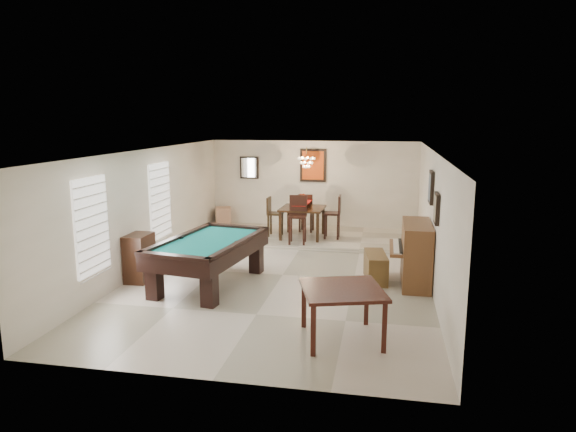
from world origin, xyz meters
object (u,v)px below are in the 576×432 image
(apothecary_chest, at_px, (139,258))
(dining_chair_east, at_px, (332,217))
(upright_piano, at_px, (409,253))
(dining_chair_north, at_px, (307,212))
(dining_chair_west, at_px, (275,217))
(flower_vase, at_px, (303,198))
(corner_bench, at_px, (223,216))
(pool_table, at_px, (209,263))
(dining_table, at_px, (302,220))
(dining_chair_south, at_px, (297,220))
(square_table, at_px, (342,314))
(chandelier, at_px, (306,158))
(piano_bench, at_px, (376,267))

(apothecary_chest, height_order, dining_chair_east, dining_chair_east)
(upright_piano, distance_m, dining_chair_east, 3.62)
(dining_chair_north, distance_m, dining_chair_west, 1.02)
(flower_vase, relative_size, corner_bench, 0.47)
(pool_table, distance_m, dining_chair_east, 4.42)
(dining_table, height_order, dining_chair_south, dining_chair_south)
(apothecary_chest, distance_m, dining_table, 4.75)
(apothecary_chest, relative_size, flower_vase, 3.66)
(pool_table, relative_size, corner_bench, 4.81)
(dining_chair_south, bearing_deg, dining_table, 84.85)
(upright_piano, bearing_deg, dining_chair_north, 124.72)
(square_table, height_order, chandelier, chandelier)
(dining_chair_south, distance_m, chandelier, 1.74)
(piano_bench, relative_size, corner_bench, 1.80)
(apothecary_chest, bearing_deg, dining_chair_east, 48.58)
(flower_vase, distance_m, dining_chair_south, 0.84)
(corner_bench, height_order, chandelier, chandelier)
(dining_chair_west, bearing_deg, dining_table, -91.51)
(square_table, bearing_deg, piano_bench, 81.59)
(pool_table, xyz_separation_m, chandelier, (1.30, 4.10, 1.75))
(pool_table, height_order, upright_piano, upright_piano)
(apothecary_chest, height_order, dining_chair_west, dining_chair_west)
(corner_bench, bearing_deg, square_table, -59.88)
(square_table, relative_size, dining_table, 1.04)
(dining_chair_west, bearing_deg, square_table, -158.64)
(dining_chair_east, bearing_deg, apothecary_chest, -42.48)
(square_table, xyz_separation_m, dining_chair_west, (-2.30, 5.96, 0.25))
(flower_vase, bearing_deg, square_table, -75.31)
(apothecary_chest, height_order, dining_chair_south, dining_chair_south)
(upright_piano, relative_size, dining_chair_west, 1.41)
(square_table, height_order, piano_bench, square_table)
(upright_piano, distance_m, corner_bench, 6.73)
(dining_table, distance_m, dining_chair_east, 0.79)
(pool_table, height_order, chandelier, chandelier)
(dining_chair_west, relative_size, corner_bench, 1.88)
(pool_table, height_order, corner_bench, pool_table)
(square_table, height_order, upright_piano, upright_piano)
(dining_table, xyz_separation_m, chandelier, (0.06, 0.22, 1.62))
(upright_piano, relative_size, chandelier, 2.47)
(upright_piano, distance_m, dining_chair_west, 4.57)
(pool_table, bearing_deg, dining_chair_south, 77.40)
(pool_table, xyz_separation_m, dining_chair_west, (0.49, 3.90, 0.20))
(dining_table, relative_size, dining_chair_east, 0.98)
(square_table, relative_size, dining_chair_east, 1.01)
(dining_table, xyz_separation_m, dining_chair_south, (-0.01, -0.71, 0.14))
(pool_table, relative_size, flower_vase, 10.18)
(dining_chair_south, xyz_separation_m, dining_chair_east, (0.80, 0.75, -0.03))
(upright_piano, height_order, dining_chair_north, upright_piano)
(dining_chair_north, bearing_deg, dining_chair_south, 92.09)
(dining_chair_south, distance_m, dining_chair_west, 1.04)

